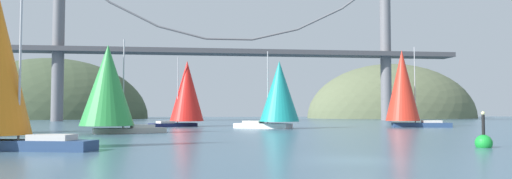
{
  "coord_description": "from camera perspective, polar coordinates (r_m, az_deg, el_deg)",
  "views": [
    {
      "loc": [
        -7.56,
        -21.97,
        2.39
      ],
      "look_at": [
        0.0,
        39.17,
        5.3
      ],
      "focal_mm": 32.56,
      "sensor_mm": 36.0,
      "label": 1
    }
  ],
  "objects": [
    {
      "name": "suspension_bridge",
      "position": [
        118.27,
        -3.33,
        4.98
      ],
      "size": [
        119.04,
        6.0,
        38.27
      ],
      "color": "slate",
      "rests_on": "ground_plane"
    },
    {
      "name": "headland_left",
      "position": [
        164.0,
        -23.91,
        -3.3
      ],
      "size": [
        61.48,
        44.0,
        39.2
      ],
      "primitive_type": "ellipsoid",
      "color": "#425138",
      "rests_on": "ground_plane"
    },
    {
      "name": "sailboat_green_sail",
      "position": [
        52.37,
        -17.68,
        0.35
      ],
      "size": [
        9.88,
        7.29,
        10.29
      ],
      "color": "#B7B2A8",
      "rests_on": "ground_plane"
    },
    {
      "name": "channel_buoy",
      "position": [
        34.34,
        26.18,
        -5.8
      ],
      "size": [
        1.1,
        1.1,
        2.64
      ],
      "color": "green",
      "rests_on": "ground_plane"
    },
    {
      "name": "sailboat_teal_sail",
      "position": [
        64.29,
        2.76,
        -0.44
      ],
      "size": [
        10.0,
        8.7,
        10.82
      ],
      "color": "white",
      "rests_on": "ground_plane"
    },
    {
      "name": "headland_right",
      "position": [
        170.91,
        16.26,
        -3.39
      ],
      "size": [
        59.72,
        44.0,
        38.31
      ],
      "primitive_type": "ellipsoid",
      "color": "#5B6647",
      "rests_on": "ground_plane"
    },
    {
      "name": "ground_plane",
      "position": [
        23.36,
        12.01,
        -8.52
      ],
      "size": [
        360.0,
        360.0,
        0.0
      ],
      "primitive_type": "plane",
      "color": "#426075"
    },
    {
      "name": "sailboat_scarlet_sail",
      "position": [
        74.21,
        17.63,
        0.28
      ],
      "size": [
        10.09,
        6.19,
        12.21
      ],
      "color": "navy",
      "rests_on": "ground_plane"
    },
    {
      "name": "sailboat_red_spinnaker",
      "position": [
        74.5,
        -8.54,
        -0.31
      ],
      "size": [
        9.49,
        7.88,
        10.96
      ],
      "color": "#191E4C",
      "rests_on": "ground_plane"
    }
  ]
}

